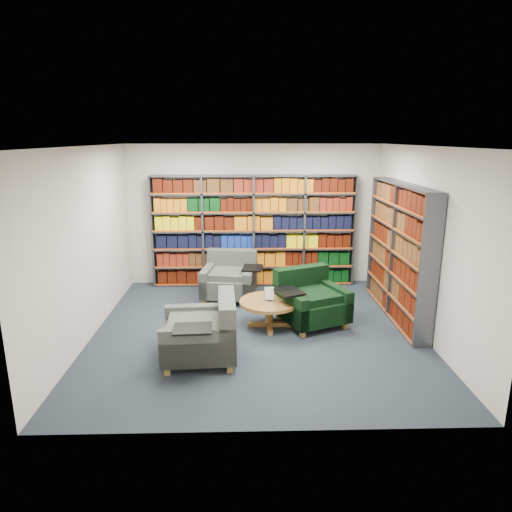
{
  "coord_description": "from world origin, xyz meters",
  "views": [
    {
      "loc": [
        -0.2,
        -6.57,
        2.92
      ],
      "look_at": [
        0.0,
        0.6,
        1.05
      ],
      "focal_mm": 32.0,
      "sensor_mm": 36.0,
      "label": 1
    }
  ],
  "objects_px": {
    "chair_green_right": "(309,301)",
    "chair_teal_front": "(206,334)",
    "coffee_table": "(269,306)",
    "chair_teal_left": "(230,279)"
  },
  "relations": [
    {
      "from": "chair_green_right",
      "to": "coffee_table",
      "type": "xyz_separation_m",
      "value": [
        -0.65,
        -0.2,
        0.01
      ]
    },
    {
      "from": "chair_green_right",
      "to": "chair_teal_front",
      "type": "distance_m",
      "value": 2.0
    },
    {
      "from": "chair_green_right",
      "to": "chair_teal_front",
      "type": "relative_size",
      "value": 1.08
    },
    {
      "from": "chair_teal_left",
      "to": "chair_green_right",
      "type": "relative_size",
      "value": 0.92
    },
    {
      "from": "coffee_table",
      "to": "chair_teal_front",
      "type": "bearing_deg",
      "value": -130.81
    },
    {
      "from": "chair_teal_left",
      "to": "coffee_table",
      "type": "bearing_deg",
      "value": -65.58
    },
    {
      "from": "coffee_table",
      "to": "chair_teal_left",
      "type": "bearing_deg",
      "value": 114.42
    },
    {
      "from": "chair_teal_left",
      "to": "coffee_table",
      "type": "xyz_separation_m",
      "value": [
        0.65,
        -1.44,
        0.01
      ]
    },
    {
      "from": "chair_teal_left",
      "to": "chair_teal_front",
      "type": "distance_m",
      "value": 2.5
    },
    {
      "from": "chair_green_right",
      "to": "coffee_table",
      "type": "height_order",
      "value": "chair_green_right"
    }
  ]
}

